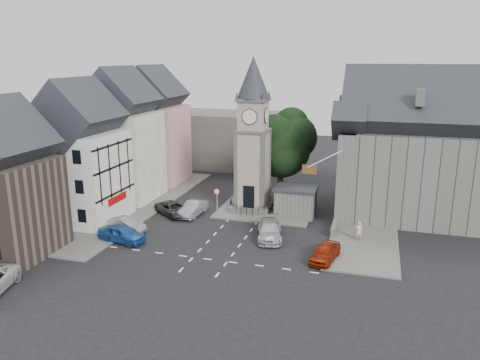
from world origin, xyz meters
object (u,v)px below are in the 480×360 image
(clock_tower, at_px, (253,136))
(stone_shelter, at_px, (296,201))
(car_west_blue, at_px, (122,234))
(pedestrian, at_px, (359,231))
(car_east_red, at_px, (325,252))

(clock_tower, height_order, stone_shelter, clock_tower)
(car_west_blue, height_order, pedestrian, pedestrian)
(car_east_red, bearing_deg, car_west_blue, -164.92)
(stone_shelter, height_order, car_east_red, stone_shelter)
(car_east_red, relative_size, pedestrian, 2.19)
(stone_shelter, distance_m, pedestrian, 8.69)
(pedestrian, bearing_deg, car_west_blue, -1.55)
(car_west_blue, bearing_deg, stone_shelter, -40.27)
(clock_tower, relative_size, car_west_blue, 3.59)
(stone_shelter, distance_m, car_west_blue, 18.01)
(car_east_red, xyz_separation_m, pedestrian, (2.40, 5.00, 0.24))
(car_west_blue, xyz_separation_m, car_east_red, (18.01, 1.15, -0.05))
(stone_shelter, relative_size, car_west_blue, 0.95)
(car_east_red, bearing_deg, stone_shelter, 123.71)
(car_east_red, bearing_deg, clock_tower, 141.06)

